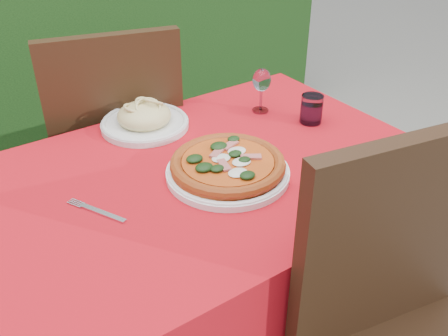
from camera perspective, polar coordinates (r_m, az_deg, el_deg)
dining_table at (r=1.48m, az=-1.74°, el=-4.98°), size 1.26×0.86×0.75m
chair_near at (r=1.24m, az=20.32°, el=-17.43°), size 0.55×0.55×1.03m
chair_far at (r=1.91m, az=-12.21°, el=3.14°), size 0.56×0.56×1.02m
pizza_plate at (r=1.35m, az=0.44°, el=0.16°), size 0.34×0.34×0.06m
pasta_plate at (r=1.62m, az=-9.08°, el=5.55°), size 0.28×0.28×0.08m
water_glass at (r=1.65m, az=9.96°, el=6.50°), size 0.07×0.07×0.09m
wine_glass at (r=1.68m, az=4.33°, el=9.79°), size 0.06×0.06×0.15m
fork at (r=1.26m, az=-13.72°, el=-5.00°), size 0.11×0.18×0.00m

